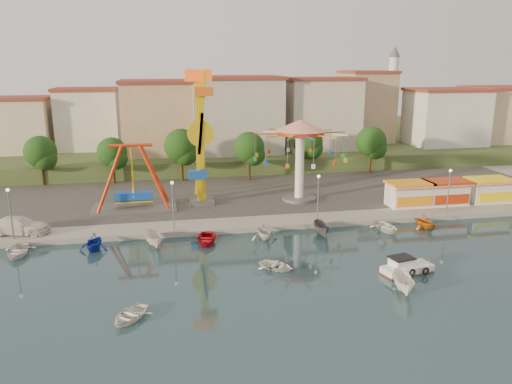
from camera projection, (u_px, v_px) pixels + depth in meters
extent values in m
plane|color=#142A37|center=(274.00, 278.00, 42.56)|extent=(200.00, 200.00, 0.00)
cube|color=#9E998E|center=(206.00, 152.00, 101.42)|extent=(200.00, 100.00, 0.60)
cube|color=#4C4944|center=(227.00, 188.00, 70.93)|extent=(90.00, 28.00, 0.01)
cube|color=#384C26|center=(203.00, 142.00, 105.88)|extent=(200.00, 60.00, 3.00)
cube|color=#59595E|center=(135.00, 207.00, 60.78)|extent=(10.00, 5.00, 0.30)
cube|color=#144CB6|center=(134.00, 196.00, 60.42)|extent=(4.50, 1.40, 1.00)
cylinder|color=red|center=(131.00, 145.00, 58.87)|extent=(5.00, 0.40, 0.40)
cube|color=#59595E|center=(202.00, 202.00, 62.99)|extent=(3.00, 3.00, 0.50)
cube|color=gold|center=(200.00, 145.00, 61.18)|extent=(1.00, 1.00, 15.00)
cube|color=#FF530E|center=(198.00, 75.00, 59.10)|extent=(3.20, 0.50, 1.40)
cylinder|color=gold|center=(200.00, 133.00, 60.04)|extent=(3.20, 0.50, 3.20)
cube|color=gold|center=(202.00, 113.00, 59.28)|extent=(1.35, 0.35, 9.98)
cube|color=#D55E12|center=(204.00, 91.00, 58.70)|extent=(2.20, 1.20, 1.00)
cylinder|color=#59595E|center=(299.00, 198.00, 64.62)|extent=(4.40, 4.40, 0.40)
cylinder|color=white|center=(300.00, 166.00, 63.55)|extent=(1.10, 1.10, 9.00)
cylinder|color=red|center=(300.00, 132.00, 62.47)|extent=(6.00, 6.00, 0.50)
cone|color=red|center=(300.00, 125.00, 62.25)|extent=(6.40, 6.40, 1.40)
cube|color=white|center=(409.00, 195.00, 61.58)|extent=(5.00, 3.00, 2.80)
cube|color=orange|center=(410.00, 183.00, 61.20)|extent=(5.40, 3.40, 0.25)
cube|color=red|center=(416.00, 189.00, 59.67)|extent=(5.00, 0.77, 0.43)
cube|color=white|center=(445.00, 193.00, 62.50)|extent=(5.00, 3.00, 2.80)
cube|color=#B52C0E|center=(446.00, 181.00, 62.11)|extent=(5.40, 3.40, 0.25)
cube|color=red|center=(454.00, 187.00, 60.58)|extent=(5.00, 0.77, 0.43)
cube|color=white|center=(488.00, 191.00, 63.61)|extent=(5.00, 3.00, 2.80)
cube|color=yellow|center=(490.00, 179.00, 63.22)|extent=(5.40, 3.40, 0.25)
cube|color=red|center=(498.00, 185.00, 61.70)|extent=(5.00, 0.77, 0.43)
cylinder|color=#59595E|center=(11.00, 215.00, 49.73)|extent=(0.14, 0.14, 5.00)
cylinder|color=#59595E|center=(173.00, 207.00, 52.67)|extent=(0.14, 0.14, 5.00)
cylinder|color=#59595E|center=(318.00, 199.00, 55.62)|extent=(0.14, 0.14, 5.00)
cylinder|color=#59595E|center=(448.00, 192.00, 58.56)|extent=(0.14, 0.14, 5.00)
cylinder|color=#382314|center=(43.00, 173.00, 72.32)|extent=(0.44, 0.44, 3.60)
sphere|color=black|center=(40.00, 152.00, 71.55)|extent=(4.60, 4.60, 4.60)
cylinder|color=#382314|center=(113.00, 172.00, 73.49)|extent=(0.44, 0.44, 3.40)
sphere|color=black|center=(112.00, 152.00, 72.76)|extent=(4.35, 4.35, 4.35)
cylinder|color=#382314|center=(182.00, 168.00, 74.86)|extent=(0.44, 0.44, 3.92)
sphere|color=black|center=(181.00, 146.00, 74.01)|extent=(5.02, 5.02, 5.02)
cylinder|color=#382314|center=(249.00, 168.00, 75.36)|extent=(0.44, 0.44, 3.66)
sphere|color=black|center=(249.00, 148.00, 74.57)|extent=(4.68, 4.68, 4.68)
cylinder|color=#382314|center=(307.00, 162.00, 80.02)|extent=(0.44, 0.44, 3.80)
sphere|color=black|center=(307.00, 141.00, 79.21)|extent=(4.86, 4.86, 4.86)
cylinder|color=#382314|center=(370.00, 162.00, 80.14)|extent=(0.44, 0.44, 3.77)
sphere|color=black|center=(371.00, 142.00, 79.33)|extent=(4.83, 4.83, 4.83)
cube|color=beige|center=(1.00, 122.00, 77.97)|extent=(9.26, 9.53, 11.87)
cube|color=silver|center=(87.00, 126.00, 85.65)|extent=(12.33, 9.01, 8.63)
cube|color=tan|center=(164.00, 117.00, 88.29)|extent=(11.95, 9.28, 11.23)
cube|color=beige|center=(243.00, 123.00, 88.09)|extent=(12.59, 10.50, 9.20)
cube|color=beige|center=(311.00, 119.00, 93.79)|extent=(10.75, 9.23, 9.24)
cube|color=tan|center=(382.00, 113.00, 94.22)|extent=(12.77, 10.96, 11.21)
cube|color=silver|center=(443.00, 110.00, 94.76)|extent=(8.23, 8.98, 12.36)
cube|color=beige|center=(482.00, 116.00, 102.08)|extent=(11.59, 10.93, 8.76)
cylinder|color=silver|center=(392.00, 99.00, 97.77)|extent=(1.80, 1.80, 16.00)
cylinder|color=#59595E|center=(393.00, 73.00, 96.52)|extent=(2.80, 2.80, 0.30)
cone|color=#59595E|center=(395.00, 51.00, 95.52)|extent=(2.20, 2.20, 2.00)
cube|color=white|center=(407.00, 270.00, 43.59)|extent=(4.85, 2.68, 0.83)
cube|color=red|center=(407.00, 272.00, 43.64)|extent=(4.85, 2.68, 0.15)
cube|color=white|center=(401.00, 263.00, 43.40)|extent=(2.09, 1.73, 0.83)
cube|color=black|center=(402.00, 258.00, 43.28)|extent=(2.30, 1.95, 0.11)
torus|color=black|center=(412.00, 273.00, 42.68)|extent=(0.72, 0.33, 0.70)
torus|color=black|center=(426.00, 271.00, 42.96)|extent=(0.72, 0.33, 0.70)
imported|color=white|center=(276.00, 265.00, 44.37)|extent=(3.97, 3.95, 0.68)
imported|color=white|center=(129.00, 315.00, 35.58)|extent=(3.91, 4.19, 0.71)
imported|color=white|center=(404.00, 283.00, 39.88)|extent=(2.35, 4.02, 1.46)
imported|color=silver|center=(19.00, 225.00, 51.68)|extent=(6.47, 3.60, 1.77)
imported|color=silver|center=(17.00, 251.00, 47.56)|extent=(2.94, 4.05, 0.82)
imported|color=#1227A0|center=(94.00, 242.00, 48.74)|extent=(3.53, 3.85, 1.71)
imported|color=silver|center=(154.00, 239.00, 49.83)|extent=(2.27, 4.09, 1.49)
imported|color=red|center=(206.00, 239.00, 50.88)|extent=(3.39, 4.38, 0.83)
imported|color=silver|center=(264.00, 231.00, 51.88)|extent=(3.20, 3.56, 1.67)
imported|color=#525257|center=(322.00, 229.00, 53.08)|extent=(1.54, 3.69, 1.40)
imported|color=white|center=(387.00, 227.00, 54.52)|extent=(3.03, 4.04, 0.79)
imported|color=#D16612|center=(425.00, 221.00, 55.25)|extent=(3.44, 3.71, 1.61)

